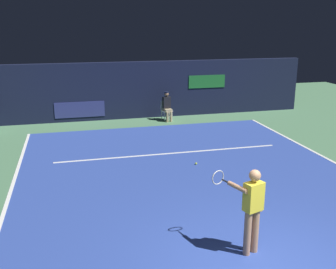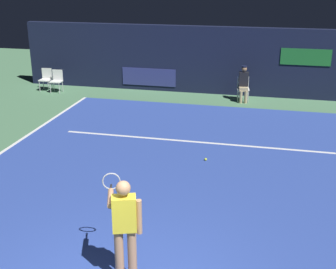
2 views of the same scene
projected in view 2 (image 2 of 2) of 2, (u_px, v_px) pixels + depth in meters
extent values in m
plane|color=#4C7A56|center=(179.00, 171.00, 10.94)|extent=(30.95, 30.95, 0.00)
cube|color=#2D479E|center=(179.00, 171.00, 10.94)|extent=(9.84, 11.50, 0.01)
cube|color=white|center=(0.00, 153.00, 11.96)|extent=(0.10, 11.50, 0.01)
cube|color=white|center=(194.00, 142.00, 12.77)|extent=(7.68, 0.10, 0.01)
cube|color=#141933|center=(219.00, 61.00, 17.41)|extent=(15.95, 0.30, 2.60)
cube|color=navy|center=(149.00, 77.00, 18.11)|extent=(2.20, 0.04, 0.70)
cube|color=#1E6B2D|center=(306.00, 57.00, 16.48)|extent=(1.80, 0.04, 0.60)
cylinder|color=tan|center=(132.00, 255.00, 6.94)|extent=(0.14, 0.14, 0.92)
cylinder|color=tan|center=(119.00, 256.00, 6.92)|extent=(0.14, 0.14, 0.92)
cube|color=yellow|center=(124.00, 213.00, 6.68)|extent=(0.41, 0.32, 0.56)
sphere|color=tan|center=(123.00, 188.00, 6.53)|extent=(0.22, 0.22, 0.22)
cylinder|color=tan|center=(111.00, 198.00, 6.81)|extent=(0.25, 0.50, 0.09)
cylinder|color=tan|center=(139.00, 217.00, 6.75)|extent=(0.09, 0.09, 0.56)
cylinder|color=black|center=(111.00, 189.00, 7.10)|extent=(0.13, 0.29, 0.03)
torus|color=#B2B2B7|center=(111.00, 181.00, 7.36)|extent=(0.30, 0.12, 0.30)
cube|color=white|center=(243.00, 89.00, 16.62)|extent=(0.49, 0.46, 0.04)
cube|color=white|center=(243.00, 82.00, 16.73)|extent=(0.42, 0.09, 0.42)
cylinder|color=#B2B2B7|center=(238.00, 96.00, 16.56)|extent=(0.03, 0.03, 0.46)
cylinder|color=#B2B2B7|center=(248.00, 97.00, 16.53)|extent=(0.03, 0.03, 0.46)
cylinder|color=#B2B2B7|center=(237.00, 94.00, 16.87)|extent=(0.03, 0.03, 0.46)
cylinder|color=#B2B2B7|center=(247.00, 94.00, 16.84)|extent=(0.03, 0.03, 0.46)
cube|color=tan|center=(243.00, 89.00, 16.53)|extent=(0.37, 0.44, 0.14)
cylinder|color=tan|center=(241.00, 97.00, 16.46)|extent=(0.11, 0.11, 0.46)
cylinder|color=tan|center=(246.00, 97.00, 16.45)|extent=(0.11, 0.11, 0.46)
cube|color=black|center=(244.00, 79.00, 16.53)|extent=(0.37, 0.27, 0.52)
sphere|color=#8C6647|center=(244.00, 69.00, 16.40)|extent=(0.20, 0.20, 0.20)
cylinder|color=#141933|center=(244.00, 66.00, 16.37)|extent=(0.19, 0.19, 0.04)
cube|color=white|center=(56.00, 82.00, 17.84)|extent=(0.46, 0.42, 0.04)
cube|color=white|center=(58.00, 75.00, 17.94)|extent=(0.42, 0.05, 0.42)
cylinder|color=#B2B2B7|center=(50.00, 88.00, 17.79)|extent=(0.03, 0.03, 0.44)
cylinder|color=#B2B2B7|center=(59.00, 88.00, 17.72)|extent=(0.03, 0.03, 0.44)
cylinder|color=#B2B2B7|center=(54.00, 86.00, 18.10)|extent=(0.03, 0.03, 0.44)
cylinder|color=#B2B2B7|center=(63.00, 86.00, 18.04)|extent=(0.03, 0.03, 0.44)
cube|color=white|center=(45.00, 80.00, 18.10)|extent=(0.46, 0.42, 0.04)
cube|color=white|center=(47.00, 73.00, 18.21)|extent=(0.42, 0.05, 0.42)
cylinder|color=#B2B2B7|center=(40.00, 86.00, 18.05)|extent=(0.03, 0.03, 0.44)
cylinder|color=#B2B2B7|center=(48.00, 87.00, 17.99)|extent=(0.03, 0.03, 0.44)
cylinder|color=#B2B2B7|center=(43.00, 84.00, 18.37)|extent=(0.03, 0.03, 0.44)
cylinder|color=#B2B2B7|center=(52.00, 85.00, 18.30)|extent=(0.03, 0.03, 0.44)
sphere|color=#CCE033|center=(206.00, 159.00, 11.51)|extent=(0.07, 0.07, 0.07)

